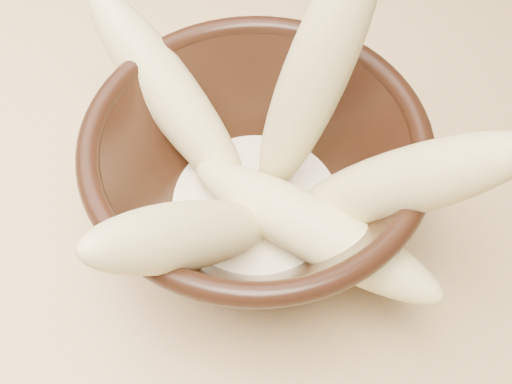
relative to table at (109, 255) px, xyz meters
The scene contains 8 objects.
table is the anchor object (origin of this frame).
bowl 0.19m from the table, 24.84° to the left, with size 0.20×0.20×0.11m.
milk_puddle 0.17m from the table, 24.84° to the left, with size 0.11×0.11×0.02m, color #FCECCB.
banana_upright 0.25m from the table, 38.86° to the left, with size 0.04×0.04×0.18m, color #CDB779.
banana_left 0.18m from the table, 61.30° to the left, with size 0.04×0.04×0.16m, color #CDB779.
banana_right 0.27m from the table, 22.30° to the left, with size 0.04×0.04×0.17m, color #CDB779.
banana_across 0.22m from the table, 15.81° to the left, with size 0.04×0.04×0.17m, color #CDB779.
banana_front 0.21m from the table, ahead, with size 0.04×0.04×0.16m, color #CDB779.
Camera 1 is at (0.26, -0.14, 1.17)m, focal length 50.00 mm.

